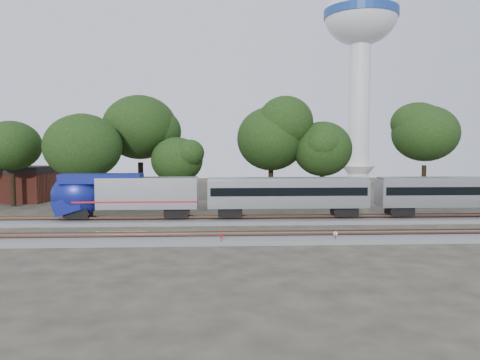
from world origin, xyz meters
name	(u,v)px	position (x,y,z in m)	size (l,w,h in m)	color
ground	(209,232)	(0.00, 0.00, 0.00)	(160.00, 160.00, 0.00)	#383328
track_far	(210,220)	(0.00, 6.00, 0.21)	(160.00, 5.00, 0.73)	slate
track_near	(208,238)	(0.00, -4.00, 0.21)	(160.00, 5.00, 0.73)	slate
switch_stand_red	(221,238)	(1.09, -6.32, 0.64)	(0.32, 0.06, 1.00)	#512D19
switch_stand_white	(335,236)	(10.77, -6.04, 0.69)	(0.34, 0.12, 1.08)	#512D19
switch_lever	(304,242)	(8.12, -5.92, 0.15)	(0.50, 0.30, 0.30)	#512D19
water_tower	(361,36)	(30.48, 52.24, 31.03)	(15.13, 15.13, 41.89)	silver
brick_building	(16,183)	(-29.94, 28.01, 2.67)	(12.01, 9.24, 5.31)	maroon
tree_1	(11,146)	(-27.54, 21.36, 8.40)	(8.56, 8.56, 12.07)	black
tree_2	(83,147)	(-16.66, 17.12, 8.25)	(8.40, 8.40, 11.85)	black
tree_3	(140,128)	(-10.50, 24.86, 11.09)	(11.28, 11.28, 15.90)	black
tree_4	(177,160)	(-4.70, 19.51, 6.41)	(6.55, 6.55, 9.23)	black
tree_5	(271,139)	(8.78, 24.46, 9.44)	(9.60, 9.60, 13.54)	black
tree_6	(322,149)	(15.90, 21.84, 7.93)	(8.08, 8.08, 11.39)	black
tree_7	(425,134)	(31.68, 23.57, 10.22)	(10.40, 10.40, 14.67)	black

